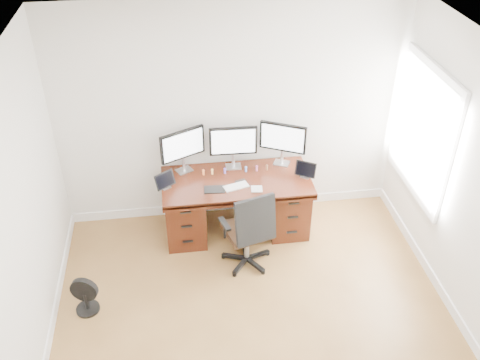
{
  "coord_description": "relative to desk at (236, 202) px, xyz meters",
  "views": [
    {
      "loc": [
        -0.64,
        -3.18,
        4.2
      ],
      "look_at": [
        0.0,
        1.5,
        0.95
      ],
      "focal_mm": 40.0,
      "sensor_mm": 36.0,
      "label": 1
    }
  ],
  "objects": [
    {
      "name": "figurine_pink",
      "position": [
        0.26,
        0.12,
        0.39
      ],
      "size": [
        0.03,
        0.03,
        0.07
      ],
      "color": "pink",
      "rests_on": "desk"
    },
    {
      "name": "figurine_yellow",
      "position": [
        -0.26,
        0.12,
        0.39
      ],
      "size": [
        0.03,
        0.03,
        0.07
      ],
      "color": "#DFAE5C",
      "rests_on": "desk"
    },
    {
      "name": "phone",
      "position": [
        0.04,
        -0.07,
        0.35
      ],
      "size": [
        0.13,
        0.09,
        0.01
      ],
      "primitive_type": "cube",
      "rotation": [
        0.0,
        0.0,
        0.31
      ],
      "color": "black",
      "rests_on": "desk"
    },
    {
      "name": "monitor_right",
      "position": [
        0.58,
        0.24,
        0.68
      ],
      "size": [
        0.51,
        0.28,
        0.53
      ],
      "rotation": [
        0.0,
        0.0,
        -0.46
      ],
      "color": "silver",
      "rests_on": "desk"
    },
    {
      "name": "figurine_orange",
      "position": [
        -0.36,
        0.12,
        0.39
      ],
      "size": [
        0.03,
        0.03,
        0.07
      ],
      "color": "orange",
      "rests_on": "desk"
    },
    {
      "name": "floor_fan",
      "position": [
        -1.67,
        -1.08,
        -0.2
      ],
      "size": [
        0.28,
        0.24,
        0.41
      ],
      "rotation": [
        0.0,
        0.0,
        -0.27
      ],
      "color": "black",
      "rests_on": "ground"
    },
    {
      "name": "trackpad",
      "position": [
        0.2,
        -0.25,
        0.35
      ],
      "size": [
        0.14,
        0.14,
        0.01
      ],
      "primitive_type": "cube",
      "rotation": [
        0.0,
        0.0,
        -0.1
      ],
      "color": "silver",
      "rests_on": "desk"
    },
    {
      "name": "desk",
      "position": [
        0.0,
        0.0,
        0.0
      ],
      "size": [
        1.7,
        0.8,
        0.75
      ],
      "color": "#3E180C",
      "rests_on": "ground"
    },
    {
      "name": "keyboard",
      "position": [
        -0.02,
        -0.17,
        0.36
      ],
      "size": [
        0.3,
        0.19,
        0.01
      ],
      "primitive_type": "cube",
      "rotation": [
        0.0,
        0.0,
        0.29
      ],
      "color": "silver",
      "rests_on": "desk"
    },
    {
      "name": "figurine_blue",
      "position": [
        0.13,
        0.12,
        0.39
      ],
      "size": [
        0.03,
        0.03,
        0.07
      ],
      "color": "#5D8AEB",
      "rests_on": "desk"
    },
    {
      "name": "office_chair",
      "position": [
        0.05,
        -0.63,
        -0.07
      ],
      "size": [
        0.66,
        0.66,
        1.01
      ],
      "rotation": [
        0.0,
        0.0,
        0.28
      ],
      "color": "black",
      "rests_on": "ground"
    },
    {
      "name": "drawing_tablet",
      "position": [
        -0.27,
        -0.19,
        0.35
      ],
      "size": [
        0.24,
        0.16,
        0.01
      ],
      "primitive_type": "cube",
      "rotation": [
        0.0,
        0.0,
        -0.08
      ],
      "color": "black",
      "rests_on": "desk"
    },
    {
      "name": "tablet_left",
      "position": [
        -0.8,
        -0.08,
        0.43
      ],
      "size": [
        0.24,
        0.19,
        0.19
      ],
      "rotation": [
        0.0,
        0.0,
        0.6
      ],
      "color": "silver",
      "rests_on": "desk"
    },
    {
      "name": "figurine_purple",
      "position": [
        -0.12,
        0.12,
        0.39
      ],
      "size": [
        0.03,
        0.03,
        0.07
      ],
      "color": "#7C5AD5",
      "rests_on": "desk"
    },
    {
      "name": "tablet_right",
      "position": [
        0.79,
        -0.08,
        0.43
      ],
      "size": [
        0.24,
        0.18,
        0.19
      ],
      "rotation": [
        0.0,
        0.0,
        -0.54
      ],
      "color": "silver",
      "rests_on": "desk"
    },
    {
      "name": "back_wall",
      "position": [
        0.0,
        0.42,
        0.95
      ],
      "size": [
        4.0,
        0.1,
        2.7
      ],
      "primitive_type": "cube",
      "color": "silver",
      "rests_on": "ground"
    },
    {
      "name": "ground",
      "position": [
        0.0,
        -1.83,
        -0.4
      ],
      "size": [
        4.5,
        4.5,
        0.0
      ],
      "primitive_type": "plane",
      "color": "olive",
      "rests_on": "ground"
    },
    {
      "name": "figurine_brown",
      "position": [
        0.38,
        0.12,
        0.39
      ],
      "size": [
        0.03,
        0.03,
        0.07
      ],
      "color": "brown",
      "rests_on": "desk"
    },
    {
      "name": "monitor_left",
      "position": [
        -0.58,
        0.24,
        0.68
      ],
      "size": [
        0.51,
        0.28,
        0.53
      ],
      "rotation": [
        0.0,
        0.0,
        0.46
      ],
      "color": "silver",
      "rests_on": "desk"
    },
    {
      "name": "monitor_center",
      "position": [
        -0.0,
        0.24,
        0.68
      ],
      "size": [
        0.55,
        0.15,
        0.53
      ],
      "rotation": [
        0.0,
        0.0,
        -0.03
      ],
      "color": "silver",
      "rests_on": "desk"
    }
  ]
}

